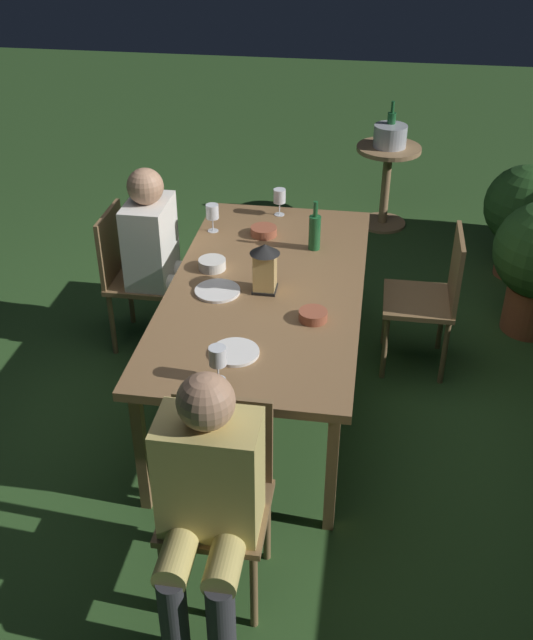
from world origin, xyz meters
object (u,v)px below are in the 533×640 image
Objects in this scene: chair_side_right_a at (432,294)px; person_in_cream at (162,252)px; side_table at (387,174)px; dining_table at (266,293)px; wine_glass_a at (218,358)px; green_bottle_on_table at (315,231)px; wine_glass_c at (212,213)px; plate_b at (217,291)px; potted_plant_by_hedge at (525,212)px; chair_side_left_a at (132,272)px; lantern_centerpiece at (265,265)px; plate_a at (235,352)px; ice_bucket at (390,134)px; bowl_bread at (212,264)px; bowl_salad at (264,231)px; bowl_olives at (313,315)px; chair_head_far at (219,490)px; wine_glass_b at (280,197)px; person_in_mustard at (207,499)px.

person_in_cream reaches higher than chair_side_right_a.
dining_table is at bearing -14.18° from side_table.
green_bottle_on_table is at bearing 167.65° from wine_glass_a.
side_table is (-1.81, 1.02, -0.40)m from wine_glass_c.
plate_b is 0.28× the size of potted_plant_by_hedge.
chair_side_right_a is 1.79m from chair_side_left_a.
dining_table is at bearing 179.50° from lantern_centerpiece.
plate_a is 0.27× the size of potted_plant_by_hedge.
person_in_cream is 2.35m from ice_bucket.
dining_table is at bearing 67.47° from bowl_bread.
side_table is at bearing 166.12° from lantern_centerpiece.
bowl_salad is at bearing 102.78° from person_in_cream.
bowl_bread is 2.45m from ice_bucket.
plate_b is 0.69× the size of ice_bucket.
side_table is at bearing 158.57° from bowl_salad.
dining_table is at bearing -137.41° from bowl_olives.
lantern_centerpiece reaches higher than side_table.
person_in_cream is (-1.70, -0.70, 0.15)m from chair_head_far.
green_bottle_on_table reaches higher than bowl_bread.
plate_b is (0.56, 0.66, 0.25)m from chair_side_left_a.
green_bottle_on_table is at bearing 31.26° from wine_glass_b.
plate_a is (1.23, 0.37, -0.11)m from wine_glass_c.
chair_side_left_a is 0.71m from bowl_bread.
person_in_mustard is at bearing -8.96° from ice_bucket.
wine_glass_c is 0.49× the size of ice_bucket.
plate_b is (-0.73, -0.16, -0.11)m from wine_glass_a.
dining_table is at bearing 57.24° from person_in_cream.
person_in_cream is 0.73m from plate_b.
wine_glass_a is 1.72m from wine_glass_b.
dining_table is at bearing -24.27° from green_bottle_on_table.
wine_glass_a is at bearing -33.01° from bowl_olives.
bowl_salad is at bearing 88.68° from wine_glass_c.
plate_a is at bearing 31.00° from person_in_cream.
dining_table is 1.74× the size of person_in_mustard.
wine_glass_b is 1.85m from potted_plant_by_hedge.
green_bottle_on_table is 1.23× the size of plate_b.
person_in_mustard is 1.92m from green_bottle_on_table.
person_in_cream is at bearing -140.59° from plate_b.
chair_side_right_a is 1.60m from person_in_cream.
bowl_salad is at bearing -56.76° from potted_plant_by_hedge.
bowl_olives is at bearing 52.45° from person_in_cream.
bowl_bread is 0.18× the size of potted_plant_by_hedge.
person_in_mustard is 4.88× the size of plate_b.
plate_a is (1.09, -0.94, 0.25)m from chair_side_right_a.
wine_glass_a is at bearing -5.71° from lantern_centerpiece.
ice_bucket is at bearing 172.99° from bowl_olives.
wine_glass_b is 1.01m from plate_b.
potted_plant_by_hedge is at bearing 53.45° from ice_bucket.
chair_side_right_a and chair_side_left_a have the same top height.
chair_side_right_a is 2.00m from ice_bucket.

